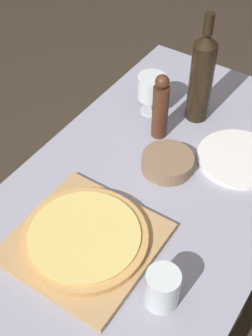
{
  "coord_description": "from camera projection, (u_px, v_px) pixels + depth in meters",
  "views": [
    {
      "loc": [
        0.41,
        -0.77,
        1.72
      ],
      "look_at": [
        -0.07,
        -0.05,
        0.82
      ],
      "focal_mm": 50.0,
      "sensor_mm": 36.0,
      "label": 1
    }
  ],
  "objects": [
    {
      "name": "cutting_board",
      "position": [
        85.0,
        242.0,
        1.14
      ],
      "size": [
        0.33,
        0.33,
        0.02
      ],
      "color": "tan",
      "rests_on": "dining_table"
    },
    {
      "name": "ground_plane",
      "position": [
        146.0,
        313.0,
        1.84
      ],
      "size": [
        12.0,
        12.0,
        0.0
      ],
      "primitive_type": "plane",
      "color": "#382D23"
    },
    {
      "name": "dining_table",
      "position": [
        153.0,
        211.0,
        1.38
      ],
      "size": [
        0.71,
        1.24,
        0.76
      ],
      "color": "#9393A8",
      "rests_on": "ground_plane"
    },
    {
      "name": "pepper_mill",
      "position": [
        160.0,
        108.0,
        1.35
      ],
      "size": [
        0.05,
        0.05,
        0.21
      ],
      "color": "#4C2819",
      "rests_on": "dining_table"
    },
    {
      "name": "pizza",
      "position": [
        85.0,
        237.0,
        1.13
      ],
      "size": [
        0.31,
        0.31,
        0.02
      ],
      "color": "tan",
      "rests_on": "cutting_board"
    },
    {
      "name": "small_bowl",
      "position": [
        167.0,
        162.0,
        1.31
      ],
      "size": [
        0.15,
        0.15,
        0.04
      ],
      "color": "#84664C",
      "rests_on": "dining_table"
    },
    {
      "name": "drinking_tumbler",
      "position": [
        162.0,
        288.0,
        1.01
      ],
      "size": [
        0.08,
        0.08,
        0.1
      ],
      "color": "silver",
      "rests_on": "dining_table"
    },
    {
      "name": "dinner_plate",
      "position": [
        238.0,
        158.0,
        1.35
      ],
      "size": [
        0.24,
        0.24,
        0.01
      ],
      "color": "white",
      "rests_on": "dining_table"
    },
    {
      "name": "wine_glass",
      "position": [
        152.0,
        88.0,
        1.44
      ],
      "size": [
        0.09,
        0.09,
        0.13
      ],
      "color": "silver",
      "rests_on": "dining_table"
    },
    {
      "name": "wine_bottle",
      "position": [
        201.0,
        77.0,
        1.38
      ],
      "size": [
        0.07,
        0.07,
        0.35
      ],
      "color": "black",
      "rests_on": "dining_table"
    }
  ]
}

